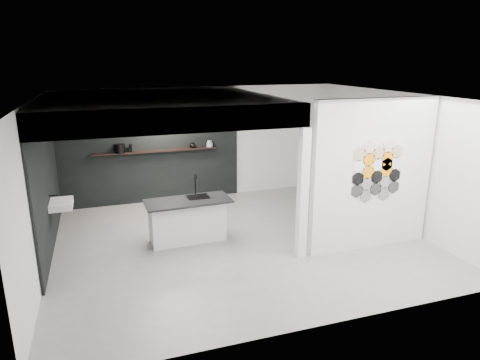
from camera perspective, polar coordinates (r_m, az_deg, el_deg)
name	(u,v)px	position (r m, az deg, el deg)	size (l,w,h in m)	color
floor	(240,241)	(8.52, 0.00, -8.08)	(7.00, 6.00, 0.01)	slate
partition_panel	(373,175)	(8.18, 17.26, 0.61)	(2.45, 0.15, 2.80)	silver
bay_clad_back	(151,156)	(10.66, -11.78, 3.21)	(4.40, 0.04, 2.35)	black
bay_clad_left	(47,186)	(8.74, -24.37, -0.68)	(0.04, 4.00, 2.35)	black
bulkhead	(160,107)	(8.51, -10.64, 9.52)	(4.40, 4.00, 0.40)	silver
corner_column	(303,194)	(7.53, 8.36, -1.92)	(0.16, 0.16, 2.35)	silver
fascia_beam	(178,120)	(6.63, -8.25, 7.87)	(4.40, 0.16, 0.40)	silver
wall_basin	(61,204)	(8.62, -22.73, -2.98)	(0.40, 0.60, 0.12)	silver
display_shelf	(155,151)	(10.55, -11.21, 3.80)	(3.00, 0.15, 0.04)	black
kitchen_island	(188,219)	(8.41, -7.00, -5.24)	(1.65, 0.78, 1.31)	silver
stockpot	(120,148)	(10.45, -15.74, 4.08)	(0.25, 0.25, 0.20)	black
kettle	(193,145)	(10.68, -6.34, 4.63)	(0.16, 0.16, 0.13)	black
glass_bowl	(210,145)	(10.78, -4.08, 4.73)	(0.15, 0.15, 0.11)	gray
glass_vase	(210,144)	(10.77, -4.08, 4.85)	(0.11, 0.11, 0.16)	gray
bottle_dark	(131,148)	(10.47, -14.37, 4.13)	(0.07, 0.07, 0.18)	black
utensil_cup	(129,150)	(10.48, -14.57, 3.88)	(0.07, 0.07, 0.09)	black
hex_tile_cluster	(378,171)	(8.11, 17.87, 1.19)	(1.04, 0.02, 1.16)	#2D2D2D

